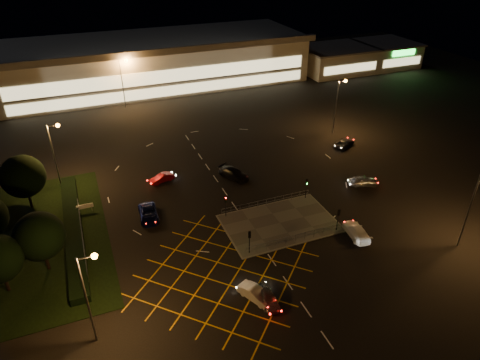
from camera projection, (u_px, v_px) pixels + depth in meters
name	position (u px, v px, depth m)	size (l,w,h in m)	color
ground	(259.00, 219.00, 56.54)	(180.00, 180.00, 0.00)	black
pedestrian_island	(280.00, 223.00, 55.55)	(14.00, 9.00, 0.12)	#4C4944
grass_verge	(31.00, 241.00, 52.36)	(18.00, 30.00, 0.08)	black
hedge	(73.00, 229.00, 53.72)	(2.00, 26.00, 1.00)	black
supermarket	(156.00, 61.00, 103.29)	(72.00, 26.50, 10.50)	beige
retail_unit_a	(336.00, 59.00, 112.69)	(18.80, 14.80, 6.35)	beige
retail_unit_b	(385.00, 53.00, 117.78)	(14.80, 14.80, 6.35)	beige
streetlight_sw	(89.00, 287.00, 36.72)	(1.78, 0.56, 10.03)	slate
streetlight_se	(475.00, 200.00, 48.54)	(1.78, 0.56, 10.03)	slate
streetlight_nw	(55.00, 147.00, 60.03)	(1.78, 0.56, 10.03)	slate
streetlight_ne	(339.00, 99.00, 76.96)	(1.78, 0.56, 10.03)	slate
streetlight_far_left	(124.00, 76.00, 88.46)	(1.78, 0.56, 10.03)	slate
streetlight_far_right	(291.00, 56.00, 102.83)	(1.78, 0.56, 10.03)	slate
signal_sw	(249.00, 238.00, 49.27)	(0.28, 0.30, 3.15)	black
signal_se	(338.00, 215.00, 53.10)	(0.28, 0.30, 3.15)	black
signal_nw	(226.00, 202.00, 55.64)	(0.28, 0.30, 3.15)	black
signal_ne	(306.00, 184.00, 59.48)	(0.28, 0.30, 3.15)	black
tree_c	(23.00, 176.00, 56.24)	(5.76, 5.76, 7.84)	black
tree_e	(39.00, 236.00, 45.86)	(5.40, 5.40, 7.35)	black
car_near_silver	(268.00, 298.00, 43.59)	(1.59, 3.94, 1.34)	#999C9F
car_queue_white	(256.00, 294.00, 44.02)	(1.43, 4.09, 1.35)	silver
car_left_blue	(148.00, 214.00, 56.25)	(2.35, 5.10, 1.42)	#0B1245
car_far_dkgrey	(234.00, 173.00, 65.38)	(2.11, 5.20, 1.51)	black
car_right_silver	(363.00, 181.00, 63.45)	(1.78, 4.43, 1.51)	#B3B5BB
car_circ_red	(162.00, 178.00, 64.44)	(1.29, 3.70, 1.22)	maroon
car_east_grey	(344.00, 143.00, 74.94)	(2.04, 4.42, 1.23)	black
car_approach_white	(356.00, 231.00, 53.05)	(2.01, 4.95, 1.44)	silver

